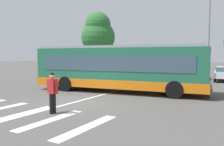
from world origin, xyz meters
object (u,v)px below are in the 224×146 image
parked_car_silver (196,72)px  twin_arm_street_lamp (209,16)px  city_transit_bus (119,68)px  background_tree_left (98,33)px  parked_car_red (145,70)px  parked_car_charcoal (169,71)px  pedestrian_crossing_street (52,90)px

parked_car_silver → twin_arm_street_lamp: (1.48, -2.75, 5.01)m
city_transit_bus → background_tree_left: 16.18m
city_transit_bus → background_tree_left: (-9.84, 12.29, 3.72)m
city_transit_bus → parked_car_red: bearing=103.2°
city_transit_bus → parked_car_charcoal: city_transit_bus is taller
parked_car_charcoal → parked_car_silver: size_ratio=1.00×
parked_car_charcoal → parked_car_silver: 2.64m
parked_car_charcoal → parked_car_silver: (2.62, 0.36, 0.00)m
background_tree_left → parked_car_red: bearing=-14.0°
city_transit_bus → parked_car_silver: city_transit_bus is taller
parked_car_charcoal → background_tree_left: background_tree_left is taller
city_transit_bus → background_tree_left: background_tree_left is taller
background_tree_left → pedestrian_crossing_street: bearing=-61.3°
parked_car_silver → background_tree_left: 13.61m
pedestrian_crossing_street → parked_car_charcoal: (-0.18, 17.05, -0.20)m
city_transit_bus → background_tree_left: bearing=128.7°
parked_car_red → background_tree_left: size_ratio=0.56×
twin_arm_street_lamp → background_tree_left: twin_arm_street_lamp is taller
city_transit_bus → twin_arm_street_lamp: (4.39, 8.10, 4.19)m
city_transit_bus → background_tree_left: size_ratio=1.44×
parked_car_silver → twin_arm_street_lamp: size_ratio=0.50×
city_transit_bus → parked_car_silver: 11.26m
twin_arm_street_lamp → background_tree_left: bearing=163.6°
parked_car_silver → twin_arm_street_lamp: 5.91m
parked_car_silver → background_tree_left: bearing=173.5°
parked_car_silver → background_tree_left: (-12.75, 1.44, 4.54)m
parked_car_charcoal → parked_car_silver: same height
pedestrian_crossing_street → parked_car_charcoal: 17.05m
parked_car_silver → city_transit_bus: bearing=-105.0°
parked_car_charcoal → twin_arm_street_lamp: twin_arm_street_lamp is taller
parked_car_red → parked_car_silver: (5.35, 0.40, 0.00)m
parked_car_red → twin_arm_street_lamp: (6.83, -2.34, 5.01)m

